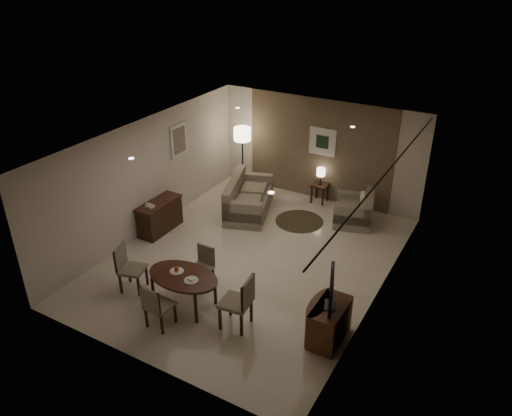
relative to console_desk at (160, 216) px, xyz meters
The scene contains 31 objects.
room_shell 2.70m from the console_desk, ahead, with size 5.50×7.00×2.70m.
taupe_accent 4.39m from the console_desk, 54.45° to the left, with size 3.96×0.03×2.70m, color brown.
curtain_wall 5.26m from the console_desk, ahead, with size 0.08×6.70×2.58m, color beige, non-canonical shape.
curtain_rod 5.64m from the console_desk, ahead, with size 0.03×0.03×6.80m, color black.
art_back_frame 4.49m from the console_desk, 53.18° to the left, with size 0.72×0.03×0.72m, color silver.
art_back_canvas 4.48m from the console_desk, 53.06° to the left, with size 0.34×0.01×0.34m, color #1A2F1D.
art_left_frame 1.92m from the console_desk, 100.85° to the left, with size 0.03×0.60×0.80m, color silver.
art_left_canvas 1.91m from the console_desk, 100.16° to the left, with size 0.01×0.46×0.64m, color gray.
downlight_nl 3.12m from the console_desk, 58.80° to the right, with size 0.10×0.10×0.01m, color white.
downlight_nr 4.87m from the console_desk, 24.83° to the right, with size 0.10×0.10×0.01m, color white.
downlight_fl 3.12m from the console_desk, 58.80° to the left, with size 0.10×0.10×0.01m, color white.
downlight_fr 4.87m from the console_desk, 24.83° to the left, with size 0.10×0.10×0.01m, color white.
console_desk is the anchor object (origin of this frame).
telephone 0.52m from the console_desk, 90.00° to the right, with size 0.20×0.14×0.09m, color white, non-canonical shape.
tv_cabinet 5.11m from the console_desk, 17.05° to the right, with size 0.48×0.90×0.70m, color brown, non-canonical shape.
flat_tv 5.14m from the console_desk, 17.12° to the right, with size 0.06×0.88×0.60m, color black, non-canonical shape.
dining_table 2.95m from the console_desk, 42.06° to the right, with size 1.41×0.88×0.66m, color #422215, non-canonical shape.
chair_near 3.41m from the console_desk, 50.70° to the right, with size 0.43×0.43×0.89m, color gray, non-canonical shape.
chair_far 2.50m from the console_desk, 32.17° to the right, with size 0.41×0.41×0.84m, color gray, non-canonical shape.
chair_left 2.31m from the console_desk, 63.70° to the right, with size 0.46×0.46×0.94m, color gray, non-canonical shape.
chair_right 3.88m from the console_desk, 30.91° to the right, with size 0.50×0.50×1.04m, color gray, non-canonical shape.
plate_a 2.79m from the console_desk, 43.78° to the right, with size 0.26×0.26×0.02m, color white.
plate_b 3.16m from the console_desk, 40.05° to the right, with size 0.26×0.26×0.02m, color white.
fruit_apple 2.80m from the console_desk, 43.78° to the right, with size 0.09×0.09×0.09m, color #AD4013.
napkin 3.16m from the console_desk, 40.05° to the right, with size 0.12×0.08×0.03m, color white.
round_rug 3.38m from the console_desk, 37.03° to the left, with size 1.18×1.18×0.01m, color #453C26.
sofa 2.29m from the console_desk, 53.73° to the left, with size 0.94×1.89×0.89m, color gray, non-canonical shape.
armchair 4.64m from the console_desk, 33.90° to the left, with size 0.94×0.89×0.83m, color gray, non-canonical shape.
side_table 4.22m from the console_desk, 50.45° to the left, with size 0.40×0.40×0.51m, color black, non-canonical shape.
table_lamp 4.23m from the console_desk, 50.46° to the left, with size 0.22×0.22×0.50m, color #FFEAC1, non-canonical shape.
floor_lamp 3.02m from the console_desk, 79.86° to the left, with size 0.45×0.45×1.79m, color #FFE5B7, non-canonical shape.
Camera 1 is at (4.57, -7.84, 5.99)m, focal length 35.00 mm.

